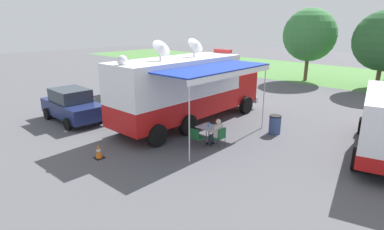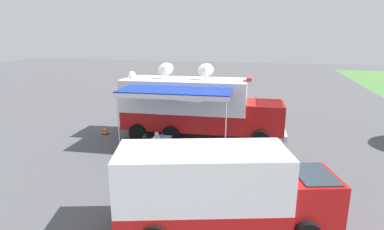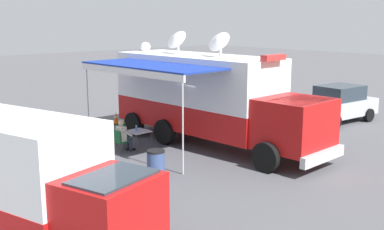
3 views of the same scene
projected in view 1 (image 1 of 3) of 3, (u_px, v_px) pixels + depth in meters
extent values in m
plane|color=#515156|center=(178.00, 126.00, 16.35)|extent=(100.00, 100.00, 0.00)
cube|color=#4C7F3D|center=(344.00, 76.00, 31.73)|extent=(80.00, 14.00, 0.01)
cube|color=silver|center=(106.00, 121.00, 17.24)|extent=(0.34, 4.80, 0.01)
cube|color=#B71414|center=(178.00, 105.00, 16.02)|extent=(2.82, 7.31, 1.10)
cube|color=white|center=(177.00, 78.00, 15.62)|extent=(2.82, 7.31, 1.70)
cube|color=white|center=(177.00, 94.00, 15.86)|extent=(2.84, 7.33, 0.10)
cube|color=#B71414|center=(231.00, 86.00, 19.23)|extent=(2.39, 2.20, 1.70)
cube|color=#28333D|center=(233.00, 78.00, 19.23)|extent=(2.21, 1.57, 0.70)
cube|color=silver|center=(241.00, 97.00, 20.28)|extent=(2.38, 0.31, 0.36)
cylinder|color=black|center=(213.00, 99.00, 20.16)|extent=(0.34, 1.01, 1.00)
cylinder|color=black|center=(246.00, 105.00, 18.55)|extent=(0.34, 1.01, 1.00)
cylinder|color=black|center=(154.00, 115.00, 16.63)|extent=(0.34, 1.01, 1.00)
cylinder|color=black|center=(188.00, 125.00, 15.01)|extent=(0.34, 1.01, 1.00)
cylinder|color=black|center=(123.00, 123.00, 15.23)|extent=(0.34, 1.01, 1.00)
cylinder|color=black|center=(157.00, 135.00, 13.61)|extent=(0.34, 1.01, 1.00)
cube|color=white|center=(177.00, 59.00, 15.37)|extent=(2.82, 7.31, 0.10)
cube|color=red|center=(223.00, 51.00, 17.94)|extent=(1.11, 0.33, 0.20)
cylinder|color=silver|center=(160.00, 55.00, 14.52)|extent=(0.10, 0.10, 0.45)
cone|color=silver|center=(162.00, 47.00, 14.31)|extent=(0.76, 0.93, 0.81)
cylinder|color=silver|center=(194.00, 52.00, 16.18)|extent=(0.10, 0.10, 0.45)
cone|color=silver|center=(196.00, 44.00, 15.97)|extent=(0.76, 0.93, 0.81)
sphere|color=white|center=(122.00, 60.00, 13.03)|extent=(0.44, 0.44, 0.44)
cube|color=#193399|center=(215.00, 68.00, 13.90)|extent=(2.46, 5.85, 0.06)
cube|color=white|center=(234.00, 74.00, 13.26)|extent=(0.34, 5.76, 0.24)
cylinder|color=silver|center=(264.00, 97.00, 15.65)|extent=(0.05, 0.05, 3.25)
cylinder|color=silver|center=(189.00, 122.00, 11.79)|extent=(0.05, 0.05, 3.25)
cube|color=silver|center=(207.00, 127.00, 14.06)|extent=(0.84, 0.84, 0.03)
cylinder|color=#333338|center=(206.00, 131.00, 14.67)|extent=(0.03, 0.03, 0.70)
cylinder|color=#333338|center=(219.00, 134.00, 14.19)|extent=(0.03, 0.03, 0.70)
cylinder|color=#333338|center=(196.00, 135.00, 14.15)|extent=(0.03, 0.03, 0.70)
cylinder|color=#333338|center=(208.00, 139.00, 13.67)|extent=(0.03, 0.03, 0.70)
cylinder|color=#4C99D8|center=(208.00, 125.00, 13.98)|extent=(0.07, 0.07, 0.20)
cylinder|color=white|center=(208.00, 122.00, 13.95)|extent=(0.04, 0.04, 0.02)
cube|color=#19562D|center=(218.00, 137.00, 13.62)|extent=(0.50, 0.50, 0.04)
cube|color=#19562D|center=(222.00, 133.00, 13.41)|extent=(0.06, 0.48, 0.44)
cylinder|color=#333338|center=(211.00, 142.00, 13.66)|extent=(0.02, 0.02, 0.42)
cylinder|color=#333338|center=(217.00, 139.00, 13.97)|extent=(0.02, 0.02, 0.42)
cylinder|color=#333338|center=(219.00, 144.00, 13.38)|extent=(0.02, 0.02, 0.42)
cylinder|color=#333338|center=(225.00, 142.00, 13.69)|extent=(0.02, 0.02, 0.42)
cube|color=#19562D|center=(198.00, 138.00, 13.54)|extent=(0.50, 0.50, 0.04)
cube|color=#19562D|center=(195.00, 134.00, 13.32)|extent=(0.48, 0.06, 0.44)
cylinder|color=#333338|center=(198.00, 140.00, 13.90)|extent=(0.02, 0.02, 0.42)
cylinder|color=#333338|center=(205.00, 142.00, 13.62)|extent=(0.02, 0.02, 0.42)
cylinder|color=#333338|center=(191.00, 143.00, 13.59)|extent=(0.02, 0.02, 0.42)
cylinder|color=#333338|center=(199.00, 145.00, 13.30)|extent=(0.02, 0.02, 0.42)
cube|color=silver|center=(218.00, 131.00, 13.53)|extent=(0.26, 0.37, 0.56)
sphere|color=beige|center=(218.00, 121.00, 13.41)|extent=(0.22, 0.22, 0.22)
cylinder|color=silver|center=(213.00, 131.00, 13.43)|extent=(0.43, 0.11, 0.34)
cylinder|color=silver|center=(219.00, 128.00, 13.76)|extent=(0.43, 0.11, 0.34)
cylinder|color=#2D334C|center=(213.00, 136.00, 13.66)|extent=(0.39, 0.15, 0.13)
cylinder|color=#2D334C|center=(210.00, 140.00, 13.84)|extent=(0.11, 0.11, 0.42)
cube|color=black|center=(209.00, 144.00, 13.93)|extent=(0.24, 0.11, 0.07)
cylinder|color=#2D334C|center=(216.00, 135.00, 13.80)|extent=(0.39, 0.15, 0.13)
cylinder|color=#2D334C|center=(213.00, 139.00, 13.98)|extent=(0.11, 0.11, 0.42)
cube|color=black|center=(212.00, 143.00, 14.07)|extent=(0.24, 0.11, 0.07)
cylinder|color=#384C7F|center=(275.00, 125.00, 15.21)|extent=(0.56, 0.56, 0.85)
cylinder|color=black|center=(276.00, 116.00, 15.08)|extent=(0.57, 0.57, 0.06)
cube|color=black|center=(99.00, 158.00, 12.55)|extent=(0.36, 0.36, 0.03)
cone|color=orange|center=(99.00, 151.00, 12.47)|extent=(0.26, 0.26, 0.55)
cylinder|color=white|center=(99.00, 150.00, 12.46)|extent=(0.17, 0.17, 0.06)
cylinder|color=black|center=(361.00, 126.00, 15.15)|extent=(0.47, 0.88, 0.84)
cylinder|color=black|center=(356.00, 159.00, 11.46)|extent=(0.47, 0.88, 0.84)
cube|color=#B2B5BA|center=(125.00, 88.00, 22.46)|extent=(4.33, 2.13, 0.76)
cube|color=#28333D|center=(124.00, 77.00, 22.37)|extent=(2.22, 1.76, 0.68)
cylinder|color=black|center=(146.00, 94.00, 22.18)|extent=(0.66, 0.27, 0.64)
cylinder|color=black|center=(123.00, 98.00, 21.06)|extent=(0.66, 0.27, 0.64)
cylinder|color=black|center=(128.00, 88.00, 24.08)|extent=(0.66, 0.27, 0.64)
cylinder|color=black|center=(106.00, 92.00, 22.96)|extent=(0.66, 0.27, 0.64)
cube|color=navy|center=(73.00, 108.00, 17.09)|extent=(4.20, 1.80, 0.76)
cube|color=#28333D|center=(70.00, 95.00, 16.99)|extent=(2.10, 1.60, 0.68)
cylinder|color=black|center=(101.00, 117.00, 16.93)|extent=(0.64, 0.22, 0.64)
cylinder|color=black|center=(68.00, 124.00, 15.71)|extent=(0.64, 0.22, 0.64)
cylinder|color=black|center=(78.00, 108.00, 18.69)|extent=(0.64, 0.22, 0.64)
cylinder|color=black|center=(47.00, 114.00, 17.47)|extent=(0.64, 0.22, 0.64)
cylinder|color=brown|center=(306.00, 67.00, 28.83)|extent=(0.32, 0.32, 2.48)
sphere|color=#387A3D|center=(310.00, 35.00, 28.01)|extent=(4.64, 4.64, 4.64)
cylinder|color=brown|center=(378.00, 77.00, 24.32)|extent=(0.32, 0.32, 2.28)
sphere|color=#285B2D|center=(384.00, 41.00, 23.55)|extent=(4.49, 4.49, 4.49)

